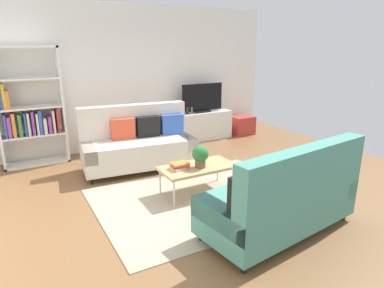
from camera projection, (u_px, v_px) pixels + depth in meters
ground_plane at (199, 191)px, 5.07m from camera, size 7.68×7.68×0.00m
wall_far at (132, 78)px, 7.00m from camera, size 6.40×0.12×2.90m
area_rug at (202, 198)px, 4.81m from camera, size 2.90×2.20×0.01m
couch_beige at (138, 143)px, 5.88m from camera, size 1.98×1.03×1.10m
couch_green at (283, 198)px, 3.82m from camera, size 1.99×1.06×1.10m
coffee_table at (198, 168)px, 4.89m from camera, size 1.10×0.56×0.42m
tv_console at (202, 126)px, 7.73m from camera, size 1.40×0.44×0.64m
tv at (202, 98)px, 7.54m from camera, size 1.00×0.20×0.64m
bookshelf at (29, 112)px, 5.92m from camera, size 1.10×0.36×2.10m
storage_trunk at (242, 125)px, 8.19m from camera, size 0.52×0.40×0.44m
potted_plant at (200, 155)px, 4.78m from camera, size 0.24×0.24×0.33m
table_book_0 at (180, 168)px, 4.77m from camera, size 0.27×0.22×0.03m
table_book_1 at (180, 166)px, 4.76m from camera, size 0.26×0.21×0.03m
table_book_2 at (180, 164)px, 4.75m from camera, size 0.24×0.18×0.03m
vase_0 at (178, 110)px, 7.39m from camera, size 0.13×0.13×0.19m
bottle_0 at (187, 110)px, 7.40m from camera, size 0.06×0.06×0.16m
bottle_1 at (192, 110)px, 7.46m from camera, size 0.05×0.05×0.14m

